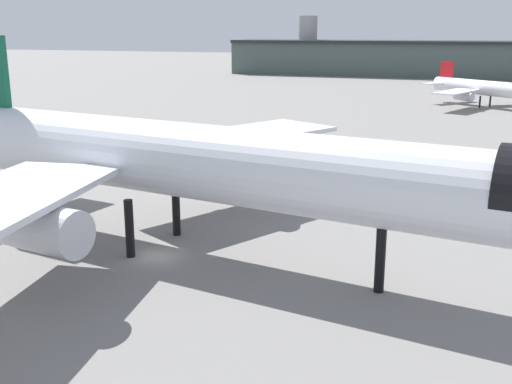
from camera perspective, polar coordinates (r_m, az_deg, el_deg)
ground at (r=55.02m, az=-9.22°, el=-5.91°), size 900.00×900.00×0.00m
airliner_near_gate at (r=54.11m, az=-7.59°, el=2.92°), size 65.64×59.23×18.74m
airliner_far_taxiway at (r=167.23m, az=20.96°, el=8.91°), size 34.81×31.13×10.86m
terminal_building at (r=269.97m, az=19.75°, el=11.50°), size 208.26×26.11×24.89m
baggage_tug_wing at (r=90.60m, az=-19.64°, el=2.30°), size 3.37×2.23×1.85m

